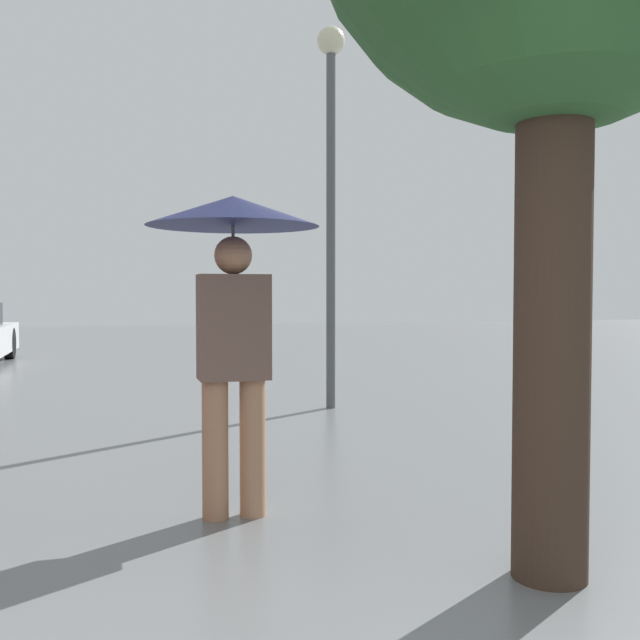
% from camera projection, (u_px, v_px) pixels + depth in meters
% --- Properties ---
extents(pedestrian, '(1.05, 1.05, 1.96)m').
position_uv_depth(pedestrian, '(233.00, 269.00, 4.30)').
color(pedestrian, '#9E7051').
rests_on(pedestrian, ground_plane).
extents(street_lamp, '(0.33, 0.33, 4.50)m').
position_uv_depth(street_lamp, '(331.00, 153.00, 8.40)').
color(street_lamp, '#515456').
rests_on(street_lamp, ground_plane).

